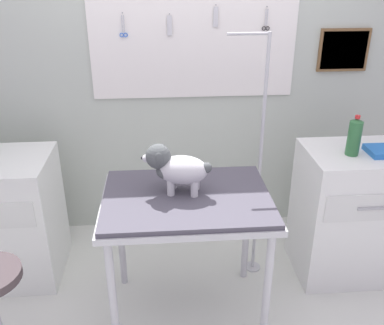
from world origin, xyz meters
TOP-DOWN VIEW (x-y plane):
  - rear_wall_panel at (0.01, 1.28)m, footprint 4.00×0.09m
  - grooming_table at (-0.06, 0.24)m, footprint 0.94×0.70m
  - grooming_arm at (0.43, 0.61)m, footprint 0.29×0.11m
  - dog at (-0.11, 0.29)m, footprint 0.38×0.22m
  - cabinet_right at (1.07, 0.56)m, footprint 0.68×0.54m
  - soda_bottle at (0.98, 0.52)m, footprint 0.08×0.08m

SIDE VIEW (x-z plane):
  - cabinet_right at x=1.07m, z-range 0.00..0.90m
  - grooming_table at x=-0.06m, z-range 0.33..1.15m
  - grooming_arm at x=0.43m, z-range -0.05..1.58m
  - dog at x=-0.11m, z-range 0.83..1.11m
  - soda_bottle at x=0.98m, z-range 0.89..1.15m
  - rear_wall_panel at x=0.01m, z-range 0.01..2.31m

